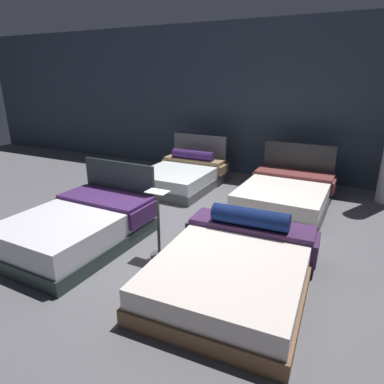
% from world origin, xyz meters
% --- Properties ---
extents(ground_plane, '(18.00, 18.00, 0.02)m').
position_xyz_m(ground_plane, '(0.00, 0.00, -0.01)').
color(ground_plane, '#5B5B60').
extents(showroom_back_wall, '(18.00, 0.06, 3.50)m').
position_xyz_m(showroom_back_wall, '(0.00, 3.63, 1.75)').
color(showroom_back_wall, '#333D4C').
rests_on(showroom_back_wall, ground_plane).
extents(bed_0, '(1.49, 2.05, 1.03)m').
position_xyz_m(bed_0, '(-1.19, -1.06, 0.27)').
color(bed_0, '#283432').
rests_on(bed_0, ground_plane).
extents(bed_1, '(1.77, 2.23, 0.73)m').
position_xyz_m(bed_1, '(1.13, -1.01, 0.23)').
color(bed_1, brown).
rests_on(bed_1, ground_plane).
extents(bed_2, '(1.53, 1.97, 1.00)m').
position_xyz_m(bed_2, '(-1.16, 2.00, 0.25)').
color(bed_2, '#4E4F54').
rests_on(bed_2, ground_plane).
extents(bed_3, '(1.60, 2.17, 1.00)m').
position_xyz_m(bed_3, '(1.10, 1.93, 0.22)').
color(bed_3, '#292C2E').
rests_on(bed_3, ground_plane).
extents(price_sign, '(0.28, 0.24, 0.93)m').
position_xyz_m(price_sign, '(0.00, -0.83, 0.35)').
color(price_sign, '#3F3F44').
rests_on(price_sign, ground_plane).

